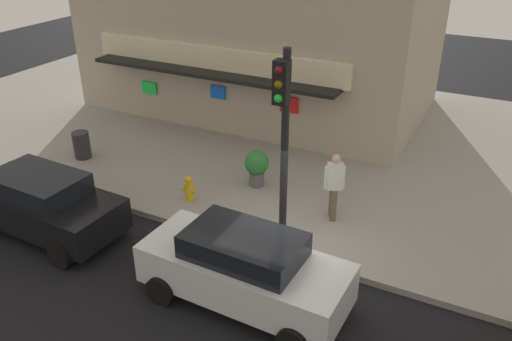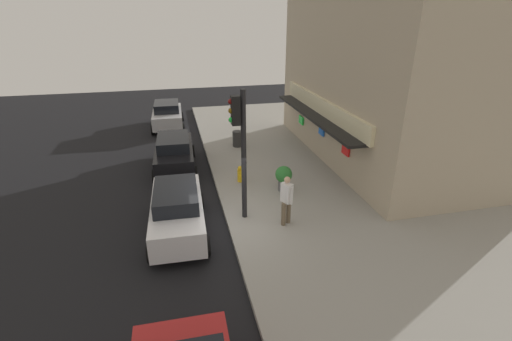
{
  "view_description": "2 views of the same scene",
  "coord_description": "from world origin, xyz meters",
  "px_view_note": "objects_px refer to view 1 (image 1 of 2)",
  "views": [
    {
      "loc": [
        3.87,
        -9.18,
        7.48
      ],
      "look_at": [
        -1.56,
        1.47,
        1.34
      ],
      "focal_mm": 36.8,
      "sensor_mm": 36.0,
      "label": 1
    },
    {
      "loc": [
        10.97,
        -1.56,
        7.08
      ],
      "look_at": [
        -1.91,
        1.46,
        1.3
      ],
      "focal_mm": 25.71,
      "sensor_mm": 36.0,
      "label": 2
    }
  ],
  "objects_px": {
    "parked_car_black": "(42,202)",
    "traffic_light": "(283,124)",
    "trash_can": "(82,145)",
    "parked_car_white": "(244,268)",
    "pedestrian": "(334,184)",
    "potted_plant_by_doorway": "(257,166)",
    "fire_hydrant": "(189,189)"
  },
  "relations": [
    {
      "from": "parked_car_black",
      "to": "traffic_light",
      "type": "bearing_deg",
      "value": 21.78
    },
    {
      "from": "parked_car_black",
      "to": "trash_can",
      "type": "bearing_deg",
      "value": 120.25
    },
    {
      "from": "traffic_light",
      "to": "parked_car_white",
      "type": "bearing_deg",
      "value": -84.53
    },
    {
      "from": "parked_car_black",
      "to": "pedestrian",
      "type": "bearing_deg",
      "value": 29.84
    },
    {
      "from": "trash_can",
      "to": "parked_car_white",
      "type": "height_order",
      "value": "parked_car_white"
    },
    {
      "from": "trash_can",
      "to": "parked_car_white",
      "type": "relative_size",
      "value": 0.2
    },
    {
      "from": "parked_car_black",
      "to": "potted_plant_by_doorway",
      "type": "bearing_deg",
      "value": 48.76
    },
    {
      "from": "traffic_light",
      "to": "parked_car_white",
      "type": "xyz_separation_m",
      "value": [
        0.22,
        -2.26,
        -2.29
      ]
    },
    {
      "from": "pedestrian",
      "to": "parked_car_white",
      "type": "xyz_separation_m",
      "value": [
        -0.6,
        -3.69,
        -0.29
      ]
    },
    {
      "from": "traffic_light",
      "to": "potted_plant_by_doorway",
      "type": "height_order",
      "value": "traffic_light"
    },
    {
      "from": "traffic_light",
      "to": "pedestrian",
      "type": "xyz_separation_m",
      "value": [
        0.81,
        1.43,
        -2.0
      ]
    },
    {
      "from": "parked_car_white",
      "to": "pedestrian",
      "type": "bearing_deg",
      "value": 80.82
    },
    {
      "from": "potted_plant_by_doorway",
      "to": "traffic_light",
      "type": "bearing_deg",
      "value": -50.8
    },
    {
      "from": "traffic_light",
      "to": "potted_plant_by_doorway",
      "type": "relative_size",
      "value": 4.32
    },
    {
      "from": "fire_hydrant",
      "to": "parked_car_white",
      "type": "xyz_separation_m",
      "value": [
        3.2,
        -2.78,
        0.35
      ]
    },
    {
      "from": "traffic_light",
      "to": "pedestrian",
      "type": "relative_size",
      "value": 2.55
    },
    {
      "from": "traffic_light",
      "to": "trash_can",
      "type": "bearing_deg",
      "value": 170.61
    },
    {
      "from": "trash_can",
      "to": "potted_plant_by_doorway",
      "type": "distance_m",
      "value": 5.87
    },
    {
      "from": "potted_plant_by_doorway",
      "to": "parked_car_white",
      "type": "relative_size",
      "value": 0.25
    },
    {
      "from": "traffic_light",
      "to": "potted_plant_by_doorway",
      "type": "bearing_deg",
      "value": 129.2
    },
    {
      "from": "pedestrian",
      "to": "parked_car_black",
      "type": "relative_size",
      "value": 0.42
    },
    {
      "from": "parked_car_white",
      "to": "trash_can",
      "type": "bearing_deg",
      "value": 155.63
    },
    {
      "from": "traffic_light",
      "to": "trash_can",
      "type": "distance_m",
      "value": 8.04
    },
    {
      "from": "trash_can",
      "to": "parked_car_black",
      "type": "bearing_deg",
      "value": -59.75
    },
    {
      "from": "traffic_light",
      "to": "parked_car_black",
      "type": "relative_size",
      "value": 1.08
    },
    {
      "from": "trash_can",
      "to": "potted_plant_by_doorway",
      "type": "relative_size",
      "value": 0.8
    },
    {
      "from": "fire_hydrant",
      "to": "parked_car_white",
      "type": "distance_m",
      "value": 4.26
    },
    {
      "from": "parked_car_black",
      "to": "parked_car_white",
      "type": "bearing_deg",
      "value": -0.6
    },
    {
      "from": "trash_can",
      "to": "potted_plant_by_doorway",
      "type": "xyz_separation_m",
      "value": [
        5.8,
        0.87,
        0.19
      ]
    },
    {
      "from": "parked_car_white",
      "to": "fire_hydrant",
      "type": "bearing_deg",
      "value": 138.99
    },
    {
      "from": "potted_plant_by_doorway",
      "to": "parked_car_black",
      "type": "height_order",
      "value": "parked_car_black"
    },
    {
      "from": "potted_plant_by_doorway",
      "to": "parked_car_white",
      "type": "height_order",
      "value": "parked_car_white"
    }
  ]
}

